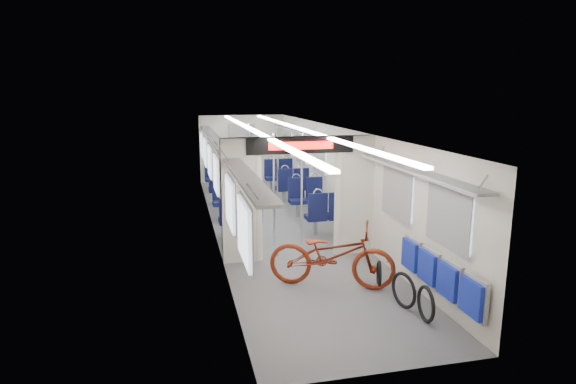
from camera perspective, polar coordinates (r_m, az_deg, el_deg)
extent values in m
plane|color=#515456|center=(11.18, -1.24, -4.27)|extent=(12.00, 12.00, 0.00)
cube|color=beige|center=(10.72, -8.88, 1.20)|extent=(0.02, 12.00, 2.30)
cube|color=beige|center=(11.30, 5.96, 1.83)|extent=(0.02, 12.00, 2.30)
cube|color=beige|center=(16.77, -5.45, 5.15)|extent=(2.90, 0.02, 2.30)
cube|color=beige|center=(5.39, 12.02, -9.84)|extent=(2.90, 0.02, 2.30)
cube|color=silver|center=(10.77, -1.30, 7.56)|extent=(2.90, 12.00, 0.02)
cube|color=white|center=(10.67, -4.21, 7.33)|extent=(0.12, 11.40, 0.04)
cube|color=white|center=(10.90, 1.56, 7.45)|extent=(0.12, 11.40, 0.04)
cube|color=beige|center=(8.84, -5.77, -2.02)|extent=(0.65, 0.18, 2.00)
cube|color=beige|center=(9.38, 8.00, -1.26)|extent=(0.65, 0.18, 2.00)
cube|color=beige|center=(8.84, 1.35, 5.62)|extent=(2.90, 0.18, 0.30)
cylinder|color=beige|center=(8.88, -3.69, -1.91)|extent=(0.20, 0.20, 2.00)
cylinder|color=beige|center=(9.27, 6.12, -1.37)|extent=(0.20, 0.20, 2.00)
cube|color=black|center=(8.74, 1.53, 5.54)|extent=(2.00, 0.03, 0.30)
cube|color=#FF0C07|center=(8.71, 1.57, 5.53)|extent=(1.20, 0.02, 0.14)
cube|color=silver|center=(6.02, -5.24, -4.76)|extent=(0.04, 1.00, 0.75)
cube|color=silver|center=(6.97, 18.60, -3.02)|extent=(0.04, 1.00, 0.75)
cube|color=silver|center=(7.55, -6.90, -1.34)|extent=(0.04, 1.00, 0.75)
cube|color=silver|center=(8.33, 12.91, -0.30)|extent=(0.04, 1.00, 0.75)
cube|color=silver|center=(10.19, -8.54, 2.08)|extent=(0.04, 1.00, 0.75)
cube|color=silver|center=(10.78, 6.69, 2.67)|extent=(0.04, 1.00, 0.75)
cube|color=silver|center=(12.06, -9.27, 3.58)|extent=(0.04, 1.00, 0.75)
cube|color=silver|center=(12.56, 3.79, 4.04)|extent=(0.04, 1.00, 0.75)
cube|color=silver|center=(13.94, -9.80, 4.68)|extent=(0.04, 1.00, 0.75)
cube|color=silver|center=(14.38, 1.61, 5.07)|extent=(0.04, 1.00, 0.75)
cube|color=silver|center=(15.73, -10.19, 5.48)|extent=(0.04, 1.00, 0.75)
cube|color=silver|center=(16.12, -0.01, 5.82)|extent=(0.04, 1.00, 0.75)
cube|color=gray|center=(6.68, -4.99, 1.78)|extent=(0.30, 3.60, 0.04)
cube|color=gray|center=(7.46, 14.72, 2.50)|extent=(0.30, 3.60, 0.04)
cube|color=gray|center=(12.60, -8.86, 6.47)|extent=(0.30, 7.60, 0.04)
cube|color=gray|center=(13.03, 2.42, 6.78)|extent=(0.30, 7.60, 0.04)
cube|color=gray|center=(16.73, -5.42, 4.61)|extent=(0.90, 0.05, 2.00)
imported|color=maroon|center=(7.82, 5.20, -7.44)|extent=(2.15, 1.46, 1.07)
cube|color=gray|center=(6.60, 21.32, -11.58)|extent=(0.06, 0.48, 0.54)
cube|color=#101E99|center=(6.57, 20.88, -11.66)|extent=(0.06, 0.44, 0.46)
cube|color=gray|center=(7.03, 18.79, -9.95)|extent=(0.06, 0.48, 0.54)
cube|color=#101E99|center=(7.00, 18.36, -10.02)|extent=(0.06, 0.44, 0.46)
cube|color=gray|center=(7.46, 16.57, -8.50)|extent=(0.06, 0.48, 0.54)
cube|color=#101E99|center=(7.44, 16.16, -8.56)|extent=(0.06, 0.44, 0.46)
cube|color=gray|center=(7.92, 14.62, -7.20)|extent=(0.06, 0.48, 0.54)
cube|color=#101E99|center=(7.89, 14.23, -7.25)|extent=(0.06, 0.44, 0.46)
torus|color=black|center=(7.04, 16.01, -12.81)|extent=(0.09, 0.52, 0.52)
torus|color=black|center=(7.36, 13.54, -11.43)|extent=(0.16, 0.54, 0.54)
torus|color=black|center=(8.02, 10.72, -9.71)|extent=(0.19, 0.43, 0.44)
cube|color=#0C1036|center=(10.42, -4.39, -3.24)|extent=(0.44, 0.41, 0.10)
cylinder|color=gray|center=(10.48, -4.37, -4.43)|extent=(0.10, 0.10, 0.35)
cube|color=#0C1036|center=(10.18, -4.28, -1.74)|extent=(0.44, 0.08, 0.54)
torus|color=silver|center=(10.12, -4.30, -0.25)|extent=(0.22, 0.03, 0.22)
cube|color=#0C1036|center=(12.03, -5.59, -1.19)|extent=(0.44, 0.41, 0.10)
cylinder|color=gray|center=(12.08, -5.57, -2.23)|extent=(0.10, 0.10, 0.35)
cube|color=#0C1036|center=(12.12, -5.73, 0.46)|extent=(0.44, 0.08, 0.54)
torus|color=silver|center=(12.07, -5.75, 1.72)|extent=(0.22, 0.03, 0.22)
cube|color=#0C1036|center=(10.36, -6.96, -3.38)|extent=(0.44, 0.41, 0.10)
cylinder|color=gray|center=(10.42, -6.93, -4.57)|extent=(0.10, 0.10, 0.35)
cube|color=#0C1036|center=(10.12, -6.91, -1.87)|extent=(0.44, 0.08, 0.54)
torus|color=silver|center=(10.06, -6.95, -0.37)|extent=(0.22, 0.03, 0.22)
cube|color=#0C1036|center=(11.98, -7.82, -1.30)|extent=(0.44, 0.41, 0.10)
cylinder|color=gray|center=(12.03, -7.79, -2.35)|extent=(0.10, 0.10, 0.35)
cube|color=#0C1036|center=(12.07, -7.94, 0.36)|extent=(0.44, 0.08, 0.54)
torus|color=silver|center=(12.02, -7.98, 1.62)|extent=(0.22, 0.03, 0.22)
cube|color=#0C1036|center=(10.56, 3.28, -3.02)|extent=(0.42, 0.40, 0.10)
cylinder|color=gray|center=(10.62, 3.27, -4.19)|extent=(0.10, 0.10, 0.35)
cube|color=#0C1036|center=(10.33, 3.55, -1.58)|extent=(0.42, 0.08, 0.52)
torus|color=silver|center=(10.28, 3.57, -0.18)|extent=(0.22, 0.03, 0.22)
cube|color=#0C1036|center=(12.06, 1.16, -1.10)|extent=(0.42, 0.40, 0.10)
cylinder|color=gray|center=(12.11, 1.15, -2.14)|extent=(0.10, 0.10, 0.35)
cube|color=#0C1036|center=(12.15, 0.98, 0.49)|extent=(0.42, 0.08, 0.52)
torus|color=silver|center=(12.10, 0.98, 1.69)|extent=(0.22, 0.03, 0.22)
cube|color=#0C1036|center=(10.70, 5.71, -2.86)|extent=(0.42, 0.40, 0.10)
cylinder|color=gray|center=(10.76, 5.68, -4.02)|extent=(0.10, 0.10, 0.35)
cube|color=#0C1036|center=(10.47, 6.02, -1.44)|extent=(0.42, 0.08, 0.52)
torus|color=silver|center=(10.42, 6.05, -0.05)|extent=(0.22, 0.03, 0.22)
cube|color=#0C1036|center=(12.18, 3.30, -0.99)|extent=(0.42, 0.40, 0.10)
cylinder|color=gray|center=(12.23, 3.29, -2.01)|extent=(0.10, 0.10, 0.35)
cube|color=#0C1036|center=(12.27, 3.11, 0.59)|extent=(0.42, 0.08, 0.52)
torus|color=silver|center=(12.22, 3.13, 1.78)|extent=(0.22, 0.03, 0.22)
cube|color=#0C1036|center=(13.64, -6.50, 0.36)|extent=(0.43, 0.40, 0.10)
cylinder|color=gray|center=(13.68, -6.48, -0.57)|extent=(0.10, 0.10, 0.35)
cube|color=#0C1036|center=(13.42, -6.45, 1.53)|extent=(0.43, 0.08, 0.53)
torus|color=silver|center=(13.37, -6.48, 2.64)|extent=(0.22, 0.03, 0.22)
cube|color=#0C1036|center=(15.23, -7.21, 1.56)|extent=(0.43, 0.40, 0.10)
cylinder|color=gray|center=(15.27, -7.19, 0.73)|extent=(0.10, 0.10, 0.35)
cube|color=#0C1036|center=(15.33, -7.30, 2.82)|extent=(0.43, 0.08, 0.53)
torus|color=silver|center=(15.30, -7.33, 3.79)|extent=(0.22, 0.03, 0.22)
cube|color=#0C1036|center=(13.59, -8.47, 0.26)|extent=(0.43, 0.40, 0.10)
cylinder|color=gray|center=(13.64, -8.44, -0.66)|extent=(0.10, 0.10, 0.35)
cube|color=#0C1036|center=(13.37, -8.45, 1.44)|extent=(0.43, 0.08, 0.53)
torus|color=silver|center=(13.33, -8.49, 2.56)|extent=(0.22, 0.03, 0.22)
cube|color=#0C1036|center=(15.19, -8.97, 1.48)|extent=(0.43, 0.40, 0.10)
cylinder|color=gray|center=(15.23, -8.94, 0.65)|extent=(0.10, 0.10, 0.35)
cube|color=#0C1036|center=(15.30, -9.05, 2.74)|extent=(0.43, 0.08, 0.53)
torus|color=silver|center=(15.26, -9.09, 3.72)|extent=(0.22, 0.03, 0.22)
cube|color=#0C1036|center=(13.62, -0.52, 0.42)|extent=(0.44, 0.41, 0.10)
cylinder|color=gray|center=(13.67, -0.52, -0.50)|extent=(0.10, 0.10, 0.35)
cube|color=#0C1036|center=(13.40, -0.37, 1.62)|extent=(0.44, 0.08, 0.54)
torus|color=silver|center=(13.36, -0.37, 2.75)|extent=(0.22, 0.03, 0.22)
cube|color=#0C1036|center=(15.22, -1.87, 1.64)|extent=(0.44, 0.41, 0.10)
cylinder|color=gray|center=(15.26, -1.87, 0.81)|extent=(0.10, 0.10, 0.35)
cube|color=#0C1036|center=(15.32, -2.00, 2.92)|extent=(0.44, 0.08, 0.54)
torus|color=silver|center=(15.28, -2.01, 3.91)|extent=(0.22, 0.03, 0.22)
cube|color=#0C1036|center=(13.73, 1.39, 0.51)|extent=(0.44, 0.41, 0.10)
cylinder|color=gray|center=(13.77, 1.39, -0.41)|extent=(0.10, 0.10, 0.35)
cube|color=#0C1036|center=(13.51, 1.57, 1.70)|extent=(0.44, 0.08, 0.54)
torus|color=silver|center=(13.47, 1.58, 2.82)|extent=(0.22, 0.03, 0.22)
cube|color=#0C1036|center=(15.31, -0.15, 1.71)|extent=(0.44, 0.41, 0.10)
cylinder|color=gray|center=(15.35, -0.15, 0.89)|extent=(0.10, 0.10, 0.35)
cube|color=#0C1036|center=(15.42, -0.28, 2.98)|extent=(0.44, 0.08, 0.54)
torus|color=silver|center=(15.38, -0.28, 3.97)|extent=(0.22, 0.03, 0.22)
cylinder|color=silver|center=(9.64, -1.67, 0.13)|extent=(0.04, 0.04, 2.30)
cylinder|color=silver|center=(9.70, 1.63, 0.20)|extent=(0.04, 0.04, 2.30)
cylinder|color=silver|center=(12.48, -4.60, 2.81)|extent=(0.04, 0.04, 2.30)
cylinder|color=silver|center=(12.95, -1.27, 3.18)|extent=(0.04, 0.04, 2.30)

